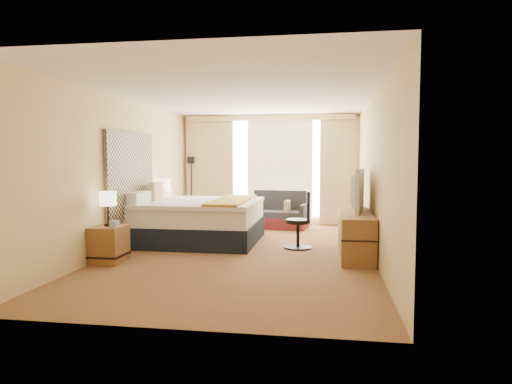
# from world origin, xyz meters

# --- Properties ---
(floor) EXTENTS (4.20, 7.00, 0.02)m
(floor) POSITION_xyz_m (0.00, 0.00, 0.00)
(floor) COLOR #501C17
(floor) RESTS_ON ground
(ceiling) EXTENTS (4.20, 7.00, 0.02)m
(ceiling) POSITION_xyz_m (0.00, 0.00, 2.60)
(ceiling) COLOR white
(ceiling) RESTS_ON wall_back
(wall_back) EXTENTS (4.20, 0.02, 2.60)m
(wall_back) POSITION_xyz_m (0.00, 3.50, 1.30)
(wall_back) COLOR #DFBE88
(wall_back) RESTS_ON ground
(wall_front) EXTENTS (4.20, 0.02, 2.60)m
(wall_front) POSITION_xyz_m (0.00, -3.50, 1.30)
(wall_front) COLOR #DFBE88
(wall_front) RESTS_ON ground
(wall_left) EXTENTS (0.02, 7.00, 2.60)m
(wall_left) POSITION_xyz_m (-2.10, 0.00, 1.30)
(wall_left) COLOR #DFBE88
(wall_left) RESTS_ON ground
(wall_right) EXTENTS (0.02, 7.00, 2.60)m
(wall_right) POSITION_xyz_m (2.10, 0.00, 1.30)
(wall_right) COLOR #DFBE88
(wall_right) RESTS_ON ground
(headboard) EXTENTS (0.06, 1.85, 1.50)m
(headboard) POSITION_xyz_m (-2.06, 0.20, 1.28)
(headboard) COLOR black
(headboard) RESTS_ON wall_left
(nightstand_left) EXTENTS (0.45, 0.52, 0.55)m
(nightstand_left) POSITION_xyz_m (-1.87, -1.05, 0.28)
(nightstand_left) COLOR brown
(nightstand_left) RESTS_ON floor
(nightstand_right) EXTENTS (0.45, 0.52, 0.55)m
(nightstand_right) POSITION_xyz_m (-1.87, 1.45, 0.28)
(nightstand_right) COLOR brown
(nightstand_right) RESTS_ON floor
(media_dresser) EXTENTS (0.50, 1.80, 0.70)m
(media_dresser) POSITION_xyz_m (1.83, 0.00, 0.35)
(media_dresser) COLOR brown
(media_dresser) RESTS_ON floor
(window) EXTENTS (2.30, 0.02, 2.30)m
(window) POSITION_xyz_m (0.25, 3.47, 1.32)
(window) COLOR white
(window) RESTS_ON wall_back
(curtains) EXTENTS (4.12, 0.19, 2.56)m
(curtains) POSITION_xyz_m (-0.00, 3.39, 1.41)
(curtains) COLOR beige
(curtains) RESTS_ON floor
(bed) EXTENTS (2.29, 2.09, 1.11)m
(bed) POSITION_xyz_m (-1.06, 0.85, 0.41)
(bed) COLOR black
(bed) RESTS_ON floor
(loveseat) EXTENTS (1.42, 0.90, 0.84)m
(loveseat) POSITION_xyz_m (0.28, 2.79, 0.28)
(loveseat) COLOR maroon
(loveseat) RESTS_ON floor
(floor_lamp) EXTENTS (0.20, 0.20, 1.61)m
(floor_lamp) POSITION_xyz_m (-1.90, 3.30, 1.14)
(floor_lamp) COLOR black
(floor_lamp) RESTS_ON floor
(desk_chair) EXTENTS (0.49, 0.49, 1.00)m
(desk_chair) POSITION_xyz_m (0.93, 0.48, 0.45)
(desk_chair) COLOR black
(desk_chair) RESTS_ON floor
(lamp_left) EXTENTS (0.25, 0.25, 0.52)m
(lamp_left) POSITION_xyz_m (-1.87, -1.04, 0.95)
(lamp_left) COLOR black
(lamp_left) RESTS_ON nightstand_left
(lamp_right) EXTENTS (0.29, 0.29, 0.60)m
(lamp_right) POSITION_xyz_m (-1.93, 1.44, 1.02)
(lamp_right) COLOR black
(lamp_right) RESTS_ON nightstand_right
(tissue_box) EXTENTS (0.12, 0.12, 0.10)m
(tissue_box) POSITION_xyz_m (-1.73, -1.14, 0.60)
(tissue_box) COLOR #90B1DF
(tissue_box) RESTS_ON nightstand_left
(telephone) EXTENTS (0.20, 0.17, 0.07)m
(telephone) POSITION_xyz_m (-1.85, 1.38, 0.58)
(telephone) COLOR black
(telephone) RESTS_ON nightstand_right
(television) EXTENTS (0.32, 1.21, 0.69)m
(television) POSITION_xyz_m (1.78, 0.24, 1.05)
(television) COLOR black
(television) RESTS_ON media_dresser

